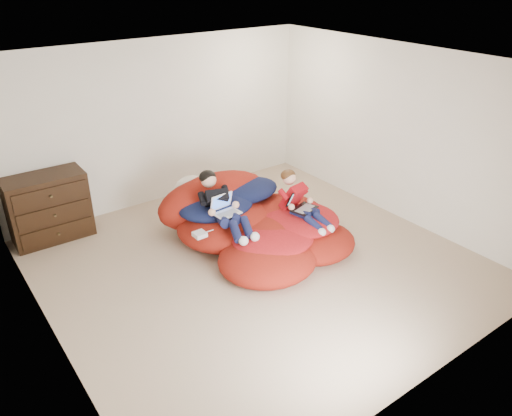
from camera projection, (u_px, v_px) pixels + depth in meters
The scene contains 9 objects.
room_shell at pixel (258, 249), 6.29m from camera, with size 5.10×5.10×2.77m.
dresser at pixel (49, 207), 6.78m from camera, with size 1.04×0.58×0.93m.
beanbag_pile at pixel (254, 223), 6.81m from camera, with size 2.22×2.35×0.86m.
cream_pillow at pixel (190, 186), 7.04m from camera, with size 0.47×0.30×0.30m, color beige.
older_boy at pixel (221, 203), 6.47m from camera, with size 0.40×1.12×0.65m.
younger_boy at pixel (299, 199), 6.70m from camera, with size 0.32×0.95×0.64m.
laptop_white at pixel (225, 208), 6.42m from camera, with size 0.34×0.30×0.24m.
laptop_black at pixel (301, 203), 6.70m from camera, with size 0.41×0.44×0.24m.
power_adapter at pixel (200, 234), 6.22m from camera, with size 0.15×0.15×0.06m, color silver.
Camera 1 is at (-3.19, -4.33, 3.52)m, focal length 35.00 mm.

